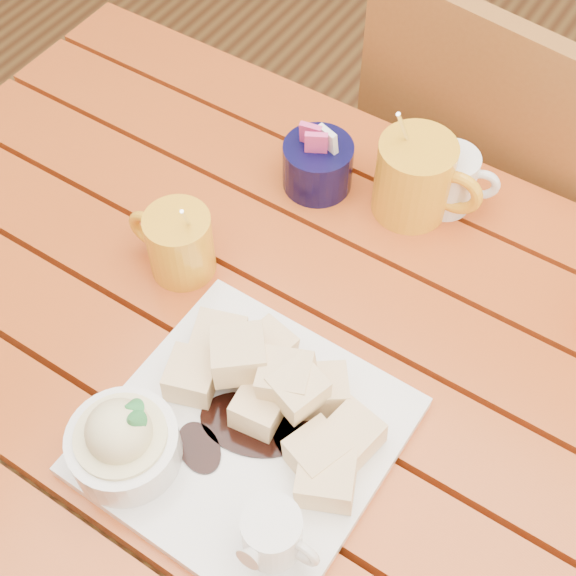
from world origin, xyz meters
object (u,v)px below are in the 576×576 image
Objects in this scene: coffee_mug_right at (416,178)px; chair_far at (499,197)px; dessert_plate at (224,431)px; table at (280,385)px; coffee_mug_left at (178,242)px.

coffee_mug_right is 0.41m from chair_far.
table is at bearing 99.39° from dessert_plate.
coffee_mug_right reaches higher than dessert_plate.
coffee_mug_left reaches higher than dessert_plate.
table is 8.86× the size of coffee_mug_left.
coffee_mug_right is at bearing 88.34° from chair_far.
chair_far is (0.08, 0.56, -0.12)m from table.
table is 0.23m from coffee_mug_left.
chair_far is at bearing 82.16° from table.
dessert_plate is 0.41m from coffee_mug_right.
chair_far reaches higher than dessert_plate.
chair_far reaches higher than table.
coffee_mug_right is 0.18× the size of chair_far.
table is at bearing 89.34° from chair_far.
chair_far reaches higher than coffee_mug_right.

